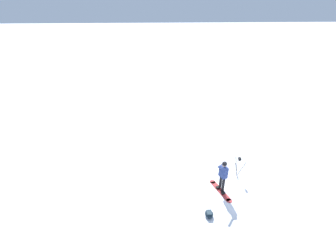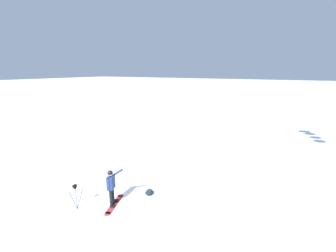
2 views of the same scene
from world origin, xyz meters
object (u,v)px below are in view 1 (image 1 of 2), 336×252
Objects in this scene: snowboard at (220,191)px; camera_tripod at (239,163)px; gear_bag_large at (209,214)px; snowboarder at (223,173)px.

snowboard is 1.86m from camera_tripod.
gear_bag_large is at bearing -123.42° from snowboard.
snowboarder is 1.58m from camera_tripod.
snowboarder is at bearing 56.78° from gear_bag_large.
camera_tripod reaches higher than gear_bag_large.
camera_tripod is at bearing 39.46° from snowboarder.
snowboard is 1.79m from gear_bag_large.
snowboarder is 2.11m from gear_bag_large.
gear_bag_large is 0.40× the size of camera_tripod.
snowboarder is 3.70× the size of gear_bag_large.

